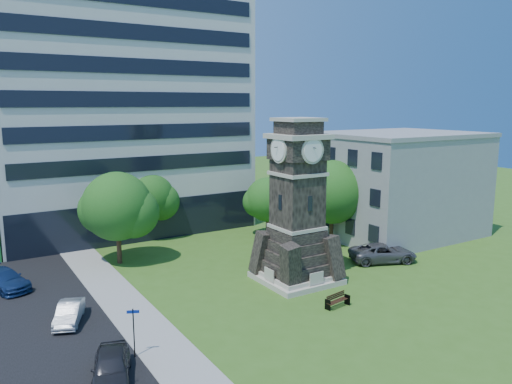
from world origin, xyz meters
TOP-DOWN VIEW (x-y plane):
  - ground at (0.00, 0.00)m, footprint 160.00×160.00m
  - sidewalk at (-9.50, 5.00)m, footprint 3.00×70.00m
  - clock_tower at (3.00, 2.00)m, footprint 5.40×5.40m
  - office_tall at (-3.20, 25.84)m, footprint 26.20×15.11m
  - office_low at (19.97, 8.00)m, footprint 15.20×12.20m
  - car_street_south at (-12.86, -4.65)m, footprint 3.07×4.75m
  - car_street_mid at (-13.20, 3.30)m, footprint 2.62×3.98m
  - car_street_north at (-16.02, 11.59)m, footprint 3.68×5.41m
  - car_east_lot at (11.92, 1.80)m, footprint 6.19×4.55m
  - park_bench at (2.30, -3.49)m, footprint 1.79×0.48m
  - street_sign at (-11.16, -2.94)m, footprint 0.65×0.06m
  - tree_nw at (-7.09, 13.15)m, footprint 6.30×5.72m
  - tree_nc at (-2.15, 19.50)m, footprint 5.57×5.06m
  - tree_ne at (8.27, 14.03)m, footprint 4.90×4.45m
  - tree_east at (11.95, 8.50)m, footprint 6.62×6.02m

SIDE VIEW (x-z plane):
  - ground at x=0.00m, z-range 0.00..0.00m
  - sidewalk at x=-9.50m, z-range 0.00..0.06m
  - park_bench at x=2.30m, z-range 0.03..0.95m
  - car_street_mid at x=-13.20m, z-range 0.00..1.24m
  - car_street_north at x=-16.02m, z-range 0.00..1.46m
  - car_street_south at x=-12.86m, z-range 0.00..1.50m
  - car_east_lot at x=11.92m, z-range 0.00..1.56m
  - street_sign at x=-11.16m, z-range 0.34..3.05m
  - tree_ne at x=8.27m, z-range 0.61..6.58m
  - tree_nc at x=-2.15m, z-range 0.65..7.33m
  - tree_nw at x=-7.09m, z-range 0.81..8.55m
  - tree_east at x=11.95m, z-range 0.80..8.82m
  - office_low at x=19.97m, z-range 0.01..10.41m
  - clock_tower at x=3.00m, z-range -0.83..11.39m
  - office_tall at x=-3.20m, z-range -0.08..28.52m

